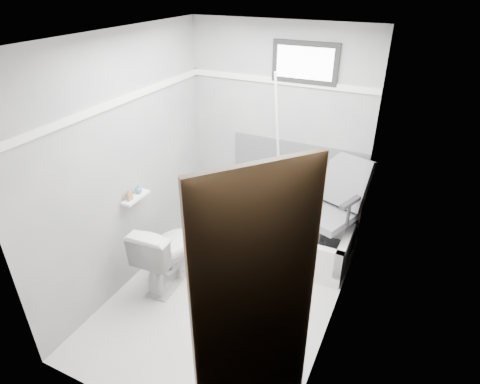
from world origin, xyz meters
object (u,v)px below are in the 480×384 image
Objects in this scene: bathtub at (281,236)px; soap_bottle_a at (129,195)px; toilet at (167,252)px; soap_bottle_b at (138,189)px; office_chair at (325,209)px; door at (276,370)px.

bathtub is 1.73m from soap_bottle_a.
toilet is 0.68m from soap_bottle_b.
door is at bearing -61.76° from office_chair.
soap_bottle_b is (-1.92, 1.33, -0.04)m from door.
door reaches higher than soap_bottle_b.
soap_bottle_a is at bearing 148.22° from door.
soap_bottle_b is (0.00, 0.14, -0.01)m from soap_bottle_a.
soap_bottle_b is at bearing 90.00° from soap_bottle_a.
door is 22.69× the size of soap_bottle_b.
office_chair is at bearing 97.76° from door.
door is at bearing -34.70° from soap_bottle_b.
office_chair is 0.53× the size of door.
office_chair reaches higher than soap_bottle_b.
soap_bottle_a reaches higher than bathtub.
office_chair is (0.44, 0.04, 0.44)m from bathtub.
bathtub is 2.04× the size of toilet.
soap_bottle_a is 1.32× the size of soap_bottle_b.
soap_bottle_b is at bearing 145.30° from door.
toilet is at bearing -131.55° from bathtub.
soap_bottle_b is at bearing -143.04° from bathtub.
toilet is at bearing -121.75° from office_chair.
bathtub is at bearing 36.96° from soap_bottle_b.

